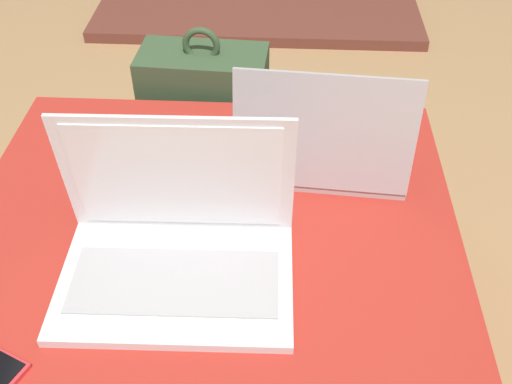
# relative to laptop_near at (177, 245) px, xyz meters

# --- Properties ---
(ground_plane) EXTENTS (14.00, 14.00, 0.00)m
(ground_plane) POSITION_rel_laptop_near_xyz_m (0.04, 0.11, -0.49)
(ground_plane) COLOR tan
(ottoman) EXTENTS (0.89, 0.78, 0.43)m
(ottoman) POSITION_rel_laptop_near_xyz_m (0.04, 0.11, -0.27)
(ottoman) COLOR maroon
(ottoman) RESTS_ON ground_plane
(laptop_near) EXTENTS (0.38, 0.26, 0.26)m
(laptop_near) POSITION_rel_laptop_near_xyz_m (0.00, 0.00, 0.00)
(laptop_near) COLOR silver
(laptop_near) RESTS_ON ottoman
(laptop_far) EXTENTS (0.34, 0.26, 0.24)m
(laptop_far) POSITION_rel_laptop_near_xyz_m (0.24, 0.28, -0.00)
(laptop_far) COLOR #B7B7BC
(laptop_far) RESTS_ON ottoman
(backpack) EXTENTS (0.32, 0.21, 0.56)m
(backpack) POSITION_rel_laptop_near_xyz_m (-0.03, 0.62, -0.25)
(backpack) COLOR #385133
(backpack) RESTS_ON ground_plane
(fireplace_hearth) EXTENTS (1.40, 0.50, 0.04)m
(fireplace_hearth) POSITION_rel_laptop_near_xyz_m (0.04, 1.80, -0.46)
(fireplace_hearth) COLOR brown
(fireplace_hearth) RESTS_ON ground_plane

